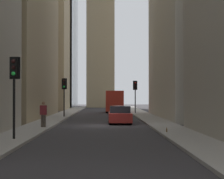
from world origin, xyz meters
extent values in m
plane|color=#302D30|center=(0.00, 0.00, 0.00)|extent=(135.00, 135.00, 0.00)
cube|color=gray|center=(0.00, 4.50, 0.07)|extent=(90.00, 2.20, 0.14)
cube|color=gray|center=(0.00, -4.50, 0.07)|extent=(90.00, 2.20, 0.14)
cube|color=beige|center=(9.79, -10.60, 10.57)|extent=(18.34, 10.00, 21.13)
cube|color=#9E8966|center=(31.80, 10.60, 16.86)|extent=(12.73, 10.00, 33.73)
cube|color=#9E8966|center=(45.00, 0.70, 10.58)|extent=(5.21, 5.21, 21.17)
cube|color=red|center=(21.32, -1.40, 1.54)|extent=(4.60, 2.25, 2.60)
cube|color=#38383D|center=(24.52, -1.40, 1.19)|extent=(1.90, 2.25, 1.90)
cube|color=black|center=(24.52, -1.40, 1.79)|extent=(1.92, 2.09, 0.64)
cylinder|color=black|center=(24.52, -2.38, 0.44)|extent=(0.88, 0.28, 0.88)
cylinder|color=black|center=(24.52, -0.41, 0.44)|extent=(0.88, 0.28, 0.88)
cylinder|color=black|center=(19.92, -2.38, 0.44)|extent=(0.88, 0.28, 0.88)
cylinder|color=black|center=(19.92, -0.41, 0.44)|extent=(0.88, 0.28, 0.88)
cube|color=maroon|center=(2.15, -1.40, 0.53)|extent=(4.30, 1.78, 0.70)
cube|color=black|center=(1.95, -1.40, 1.15)|extent=(2.10, 1.58, 0.54)
cylinder|color=black|center=(3.50, -2.18, 0.32)|extent=(0.64, 0.22, 0.64)
cylinder|color=black|center=(3.50, -0.62, 0.32)|extent=(0.64, 0.22, 0.64)
cylinder|color=black|center=(0.80, -2.18, 0.32)|extent=(0.64, 0.22, 0.64)
cylinder|color=black|center=(0.80, -0.62, 0.32)|extent=(0.64, 0.22, 0.64)
cylinder|color=black|center=(-9.95, 4.20, 1.65)|extent=(0.12, 0.12, 3.01)
cube|color=black|center=(-9.95, 4.20, 3.60)|extent=(0.28, 0.32, 0.90)
cube|color=black|center=(-9.80, 4.20, 3.60)|extent=(0.03, 0.52, 1.10)
sphere|color=black|center=(-10.11, 4.20, 3.90)|extent=(0.20, 0.20, 0.20)
sphere|color=black|center=(-10.11, 4.20, 3.60)|extent=(0.20, 0.20, 0.20)
sphere|color=green|center=(-10.11, 4.20, 3.30)|extent=(0.20, 0.20, 0.20)
cylinder|color=black|center=(17.34, -3.81, 1.58)|extent=(0.12, 0.12, 2.87)
cube|color=black|center=(17.34, -3.81, 3.46)|extent=(0.28, 0.32, 0.90)
cube|color=black|center=(17.49, -3.81, 3.46)|extent=(0.03, 0.52, 1.10)
sphere|color=red|center=(17.18, -3.81, 3.76)|extent=(0.20, 0.20, 0.20)
sphere|color=black|center=(17.18, -3.81, 3.46)|extent=(0.20, 0.20, 0.20)
sphere|color=black|center=(17.18, -3.81, 3.16)|extent=(0.20, 0.20, 0.20)
cylinder|color=black|center=(10.01, 3.90, 1.56)|extent=(0.12, 0.12, 2.83)
cube|color=black|center=(10.01, 3.90, 3.42)|extent=(0.28, 0.32, 0.90)
cube|color=black|center=(10.16, 3.90, 3.42)|extent=(0.03, 0.52, 1.10)
sphere|color=black|center=(9.85, 3.90, 3.72)|extent=(0.20, 0.20, 0.20)
sphere|color=black|center=(9.85, 3.90, 3.42)|extent=(0.20, 0.20, 0.20)
sphere|color=green|center=(9.85, 3.90, 3.12)|extent=(0.20, 0.20, 0.20)
cylinder|color=#473D33|center=(-3.00, 3.80, 0.55)|extent=(0.16, 0.16, 0.82)
cylinder|color=#473D33|center=(-3.00, 3.97, 0.55)|extent=(0.16, 0.16, 0.82)
cube|color=maroon|center=(-3.00, 3.88, 1.27)|extent=(0.26, 0.44, 0.62)
sphere|color=#936B4C|center=(-3.00, 3.88, 1.73)|extent=(0.22, 0.22, 0.22)
cylinder|color=brown|center=(-6.64, -3.79, 0.24)|extent=(0.07, 0.07, 0.20)
cylinder|color=brown|center=(-6.64, -3.79, 0.38)|extent=(0.03, 0.03, 0.07)
camera|label=1|loc=(-28.89, -0.27, 2.25)|focal=62.13mm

